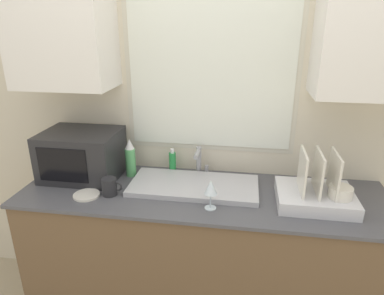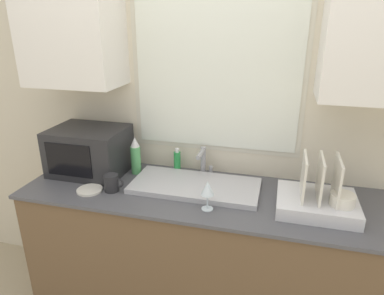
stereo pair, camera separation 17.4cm
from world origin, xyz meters
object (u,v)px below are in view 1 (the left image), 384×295
Objects in this scene: dish_rack at (317,193)px; wine_glass at (211,188)px; microwave at (82,154)px; mug_near_sink at (110,187)px; soap_bottle at (173,162)px; spray_bottle at (130,158)px; faucet at (199,159)px.

wine_glass is at bearing -166.06° from dish_rack.
microwave is 3.89× the size of mug_near_sink.
mug_near_sink is (-1.13, -0.08, -0.01)m from dish_rack.
mug_near_sink is (-0.29, -0.35, -0.02)m from soap_bottle.
mug_near_sink is 0.58m from wine_glass.
spray_bottle is (-1.09, 0.18, 0.06)m from dish_rack.
wine_glass is at bearing -30.97° from spray_bottle.
dish_rack is at bearing -9.62° from spray_bottle.
wine_glass is at bearing -17.89° from microwave.
dish_rack reaches higher than faucet.
faucet is 0.72m from microwave.
soap_bottle is (0.54, 0.14, -0.07)m from microwave.
dish_rack is 2.47× the size of soap_bottle.
soap_bottle is 1.00× the size of wine_glass.
faucet is 0.75× the size of spray_bottle.
microwave is 1.14× the size of dish_rack.
microwave is 0.34m from mug_near_sink.
soap_bottle is (0.25, 0.08, -0.04)m from spray_bottle.
microwave reaches higher than wine_glass.
dish_rack reaches higher than wine_glass.
mug_near_sink is at bearing -175.93° from dish_rack.
microwave is at bearing -165.65° from soap_bottle.
microwave is 1.39m from dish_rack.
dish_rack is 3.40× the size of mug_near_sink.
spray_bottle is 0.28m from mug_near_sink.
faucet is 0.57m from mug_near_sink.
microwave is at bearing -170.01° from faucet.
spray_bottle reaches higher than wine_glass.
spray_bottle is at bearing -161.63° from soap_bottle.
soap_bottle is 0.50m from wine_glass.
microwave reaches higher than faucet.
soap_bottle is at bearing 125.38° from wine_glass.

